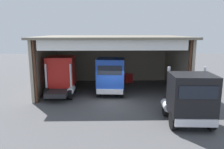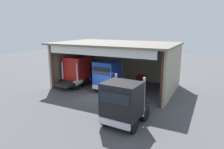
{
  "view_description": "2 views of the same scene",
  "coord_description": "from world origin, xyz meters",
  "px_view_note": "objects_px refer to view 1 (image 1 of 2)",
  "views": [
    {
      "loc": [
        -0.49,
        -17.16,
        5.79
      ],
      "look_at": [
        0.0,
        2.88,
        1.79
      ],
      "focal_mm": 35.05,
      "sensor_mm": 36.0,
      "label": 1
    },
    {
      "loc": [
        10.03,
        -16.87,
        6.98
      ],
      "look_at": [
        0.0,
        2.88,
        1.79
      ],
      "focal_mm": 32.31,
      "sensor_mm": 36.0,
      "label": 2
    }
  ],
  "objects_px": {
    "truck_blue_left_bay": "(111,76)",
    "tool_cart": "(129,78)",
    "truck_red_center_right_bay": "(61,75)",
    "truck_black_right_bay": "(189,98)",
    "oil_drum": "(126,79)"
  },
  "relations": [
    {
      "from": "truck_blue_left_bay",
      "to": "tool_cart",
      "type": "xyz_separation_m",
      "value": [
        2.15,
        4.98,
        -1.3
      ]
    },
    {
      "from": "truck_red_center_right_bay",
      "to": "truck_black_right_bay",
      "type": "relative_size",
      "value": 0.94
    },
    {
      "from": "truck_black_right_bay",
      "to": "tool_cart",
      "type": "height_order",
      "value": "truck_black_right_bay"
    },
    {
      "from": "truck_blue_left_bay",
      "to": "truck_black_right_bay",
      "type": "bearing_deg",
      "value": 130.14
    },
    {
      "from": "truck_blue_left_bay",
      "to": "tool_cart",
      "type": "bearing_deg",
      "value": -108.81
    },
    {
      "from": "truck_red_center_right_bay",
      "to": "truck_black_right_bay",
      "type": "distance_m",
      "value": 11.38
    },
    {
      "from": "truck_black_right_bay",
      "to": "truck_red_center_right_bay",
      "type": "bearing_deg",
      "value": -32.9
    },
    {
      "from": "truck_blue_left_bay",
      "to": "truck_black_right_bay",
      "type": "xyz_separation_m",
      "value": [
        4.75,
        -6.64,
        -0.07
      ]
    },
    {
      "from": "truck_blue_left_bay",
      "to": "oil_drum",
      "type": "bearing_deg",
      "value": -107.38
    },
    {
      "from": "truck_blue_left_bay",
      "to": "oil_drum",
      "type": "distance_m",
      "value": 5.23
    },
    {
      "from": "truck_blue_left_bay",
      "to": "truck_black_right_bay",
      "type": "height_order",
      "value": "truck_black_right_bay"
    },
    {
      "from": "truck_blue_left_bay",
      "to": "tool_cart",
      "type": "relative_size",
      "value": 4.43
    },
    {
      "from": "oil_drum",
      "to": "tool_cart",
      "type": "height_order",
      "value": "tool_cart"
    },
    {
      "from": "truck_black_right_bay",
      "to": "tool_cart",
      "type": "distance_m",
      "value": 11.97
    },
    {
      "from": "truck_red_center_right_bay",
      "to": "oil_drum",
      "type": "xyz_separation_m",
      "value": [
        6.34,
        4.63,
        -1.41
      ]
    }
  ]
}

